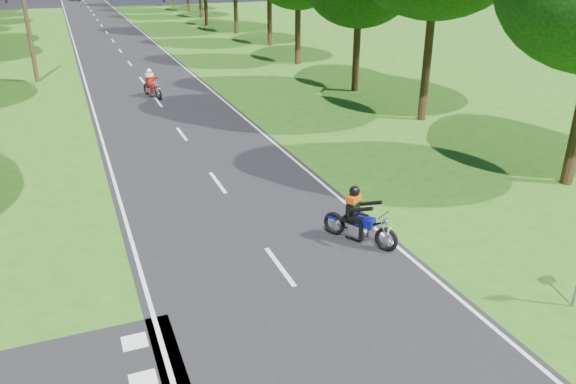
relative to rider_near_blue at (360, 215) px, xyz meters
name	(u,v)px	position (x,y,z in m)	size (l,w,h in m)	color
ground	(312,310)	(-2.47, -2.41, -0.82)	(160.00, 160.00, 0.00)	#245A14
main_road	(107,33)	(-2.47, 47.59, -0.81)	(7.00, 140.00, 0.02)	black
road_markings	(107,35)	(-2.61, 45.71, -0.80)	(7.40, 140.00, 0.01)	silver
telegraph_pole	(25,12)	(-8.47, 25.59, 3.25)	(1.20, 0.26, 8.00)	#382616
rider_near_blue	(360,215)	(0.00, 0.00, 0.00)	(0.64, 1.93, 1.60)	#0C0F8E
rider_far_red	(152,83)	(-2.56, 18.87, -0.04)	(0.61, 1.83, 1.53)	#B8100E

